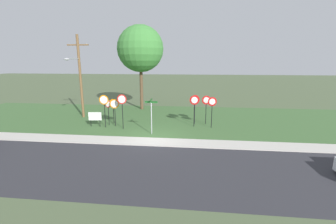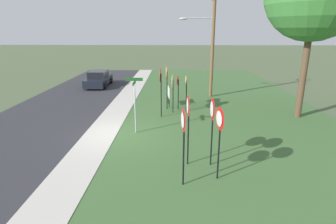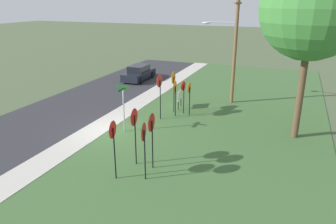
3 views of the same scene
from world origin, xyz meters
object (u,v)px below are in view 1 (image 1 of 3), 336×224
(stop_sign_near_right, at_px, (115,107))
(stop_sign_far_center, at_px, (108,108))
(stop_sign_near_left, at_px, (122,104))
(yield_sign_far_right, at_px, (212,105))
(yield_sign_near_left, at_px, (206,103))
(oak_tree_left, at_px, (140,49))
(utility_pole, at_px, (79,74))
(notice_board, at_px, (95,117))
(street_name_post, at_px, (151,113))
(yield_sign_near_right, at_px, (194,103))
(stop_sign_far_right, at_px, (104,104))
(yield_sign_far_left, at_px, (195,102))
(stop_sign_far_left, at_px, (113,106))

(stop_sign_near_right, bearing_deg, stop_sign_far_center, 149.05)
(stop_sign_near_left, distance_m, yield_sign_far_right, 7.37)
(stop_sign_far_center, bearing_deg, stop_sign_near_left, -25.42)
(yield_sign_near_left, distance_m, oak_tree_left, 10.36)
(oak_tree_left, bearing_deg, utility_pole, -136.68)
(yield_sign_near_left, bearing_deg, notice_board, -179.83)
(stop_sign_far_center, distance_m, utility_pole, 5.09)
(stop_sign_near_left, height_order, street_name_post, stop_sign_near_left)
(yield_sign_near_left, relative_size, yield_sign_near_right, 0.94)
(stop_sign_near_left, bearing_deg, yield_sign_near_left, 18.60)
(stop_sign_far_center, bearing_deg, stop_sign_far_right, -86.73)
(stop_sign_near_left, relative_size, utility_pole, 0.36)
(street_name_post, bearing_deg, yield_sign_near_left, 38.96)
(yield_sign_far_left, distance_m, yield_sign_far_right, 1.77)
(notice_board, bearing_deg, stop_sign_far_right, -13.44)
(yield_sign_near_right, bearing_deg, yield_sign_far_left, 82.18)
(stop_sign_far_right, bearing_deg, stop_sign_near_left, -13.29)
(stop_sign_far_center, xyz_separation_m, oak_tree_left, (1.38, 7.03, 5.24))
(yield_sign_far_right, height_order, street_name_post, street_name_post)
(stop_sign_far_left, bearing_deg, yield_sign_near_left, 4.52)
(stop_sign_far_left, distance_m, notice_board, 1.83)
(stop_sign_far_center, distance_m, notice_board, 1.35)
(stop_sign_far_center, distance_m, yield_sign_far_left, 7.56)
(yield_sign_near_right, bearing_deg, yield_sign_far_right, -12.90)
(stop_sign_far_center, bearing_deg, stop_sign_near_right, -18.36)
(yield_sign_far_left, bearing_deg, notice_board, -172.01)
(stop_sign_far_left, xyz_separation_m, stop_sign_far_center, (-0.28, -0.49, -0.05))
(stop_sign_far_left, xyz_separation_m, yield_sign_near_left, (8.18, 0.75, 0.31))
(yield_sign_near_right, bearing_deg, notice_board, -178.60)
(stop_sign_near_right, xyz_separation_m, yield_sign_far_right, (8.17, 0.39, 0.24))
(street_name_post, relative_size, utility_pole, 0.35)
(stop_sign_far_left, relative_size, stop_sign_far_center, 1.02)
(yield_sign_far_left, relative_size, oak_tree_left, 0.28)
(yield_sign_far_left, bearing_deg, stop_sign_far_left, -178.55)
(stop_sign_near_right, xyz_separation_m, notice_board, (-1.67, -0.27, -0.88))
(notice_board, bearing_deg, stop_sign_far_center, 25.43)
(utility_pole, bearing_deg, yield_sign_near_left, -5.26)
(yield_sign_near_left, relative_size, yield_sign_far_left, 0.98)
(yield_sign_far_left, relative_size, notice_board, 2.08)
(stop_sign_near_right, bearing_deg, utility_pole, 142.46)
(yield_sign_near_left, xyz_separation_m, yield_sign_far_right, (0.41, -1.19, 0.05))
(stop_sign_far_center, xyz_separation_m, yield_sign_near_left, (8.45, 1.24, 0.36))
(utility_pole, bearing_deg, yield_sign_far_right, -10.44)
(stop_sign_far_left, distance_m, stop_sign_far_center, 0.57)
(stop_sign_near_right, xyz_separation_m, yield_sign_near_left, (7.76, 1.57, 0.19))
(yield_sign_far_left, bearing_deg, street_name_post, -138.90)
(stop_sign_near_left, height_order, utility_pole, utility_pole)
(notice_board, bearing_deg, stop_sign_far_left, 34.94)
(street_name_post, xyz_separation_m, utility_pole, (-7.77, 4.46, 2.66))
(stop_sign_far_center, distance_m, yield_sign_near_left, 8.55)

